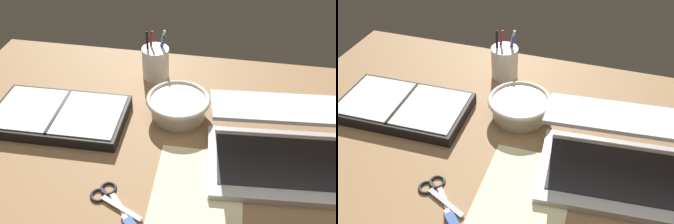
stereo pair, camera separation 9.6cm
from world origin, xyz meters
The scene contains 7 objects.
desk_top centered at (0.00, 0.00, 1.00)cm, with size 140.00×100.00×2.00cm, color #936D47.
laptop centered at (25.98, 3.91, 7.09)cm, with size 37.33×32.98×17.19cm.
bowl centered at (-1.20, 16.81, 5.39)cm, with size 17.83×17.83×6.05cm.
pen_cup centered at (-11.29, 34.67, 7.30)cm, with size 8.43×8.43×16.11cm.
planner centered at (-33.09, 8.53, 3.70)cm, with size 36.97×21.44×3.59cm.
scissors centered at (-12.07, -14.74, 2.34)cm, with size 13.15×11.20×0.80cm.
paper_sheet_front centered at (7.40, -10.05, 2.08)cm, with size 20.36×27.83×0.16cm, color #F4EFB2.
Camera 1 is at (10.42, -64.50, 69.59)cm, focal length 40.00 mm.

